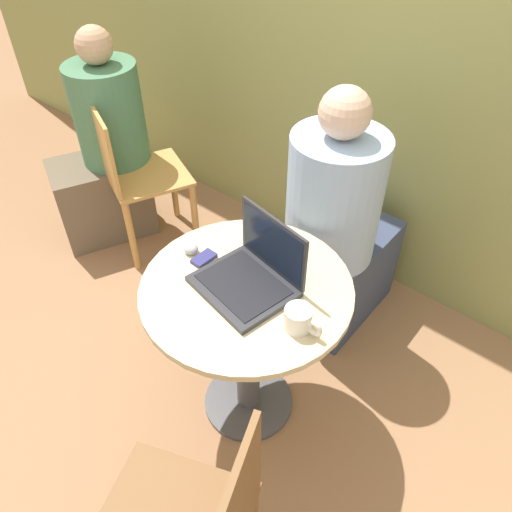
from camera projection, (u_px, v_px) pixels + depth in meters
The scene contains 10 objects.
ground_plane at pixel (249, 402), 2.14m from camera, with size 12.00×12.00×0.00m, color #9E704C.
back_wall at pixel (432, 20), 1.90m from camera, with size 7.00×0.05×2.60m.
round_table at pixel (247, 324), 1.80m from camera, with size 0.72×0.72×0.71m.
laptop at pixel (252, 273), 1.65m from camera, with size 0.35×0.31×0.23m.
cell_phone at pixel (204, 258), 1.76m from camera, with size 0.05×0.09×0.02m.
computer_mouse at pixel (191, 248), 1.78m from camera, with size 0.06×0.05×0.04m.
coffee_cup at pixel (299, 319), 1.51m from camera, with size 0.13×0.09×0.08m.
person_seated at pixel (337, 237), 2.19m from camera, with size 0.38×0.59×1.20m.
chair_background at pixel (136, 178), 2.63m from camera, with size 0.53×0.53×0.85m.
person_background at pixel (105, 157), 2.73m from camera, with size 0.52×0.60×1.16m.
Camera 1 is at (0.78, -0.88, 1.90)m, focal length 35.00 mm.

